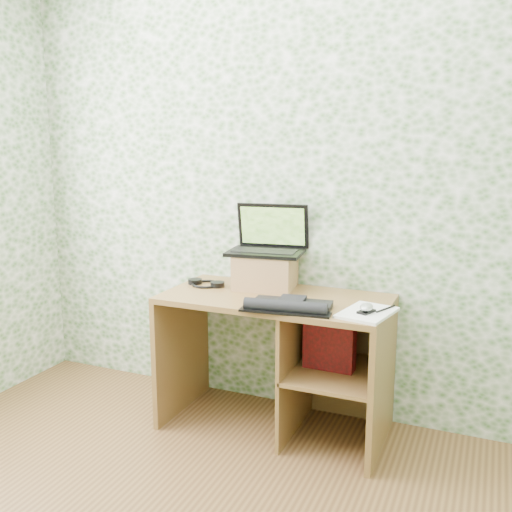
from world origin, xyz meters
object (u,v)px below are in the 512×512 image
at_px(desk, 290,344).
at_px(notepad, 367,313).
at_px(keyboard, 289,305).
at_px(riser, 265,271).
at_px(laptop, 268,242).

distance_m(desk, notepad, 0.54).
distance_m(desk, keyboard, 0.38).
xyz_separation_m(riser, keyboard, (0.27, -0.35, -0.08)).
distance_m(riser, laptop, 0.17).
relative_size(desk, keyboard, 2.66).
distance_m(laptop, notepad, 0.75).
height_order(riser, laptop, laptop).
bearing_deg(desk, keyboard, -72.59).
relative_size(desk, riser, 3.72).
bearing_deg(keyboard, laptop, 117.27).
distance_m(desk, riser, 0.43).
bearing_deg(keyboard, notepad, 4.41).
relative_size(keyboard, notepad, 1.49).
xyz_separation_m(desk, riser, (-0.19, 0.12, 0.37)).
bearing_deg(laptop, notepad, -33.62).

